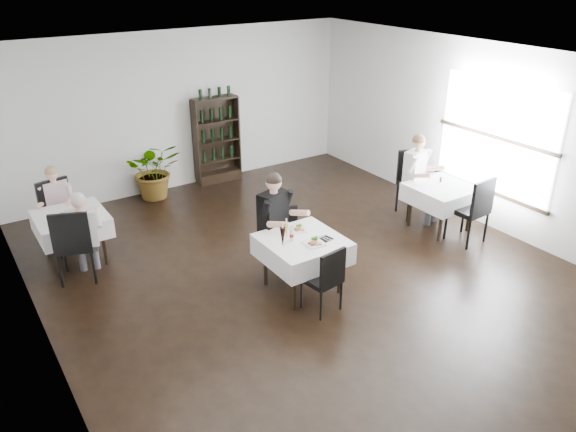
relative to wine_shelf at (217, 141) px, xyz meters
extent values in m
plane|color=black|center=(-0.60, -4.31, -0.85)|extent=(9.00, 9.00, 0.00)
plane|color=white|center=(-0.60, -4.31, 2.15)|extent=(9.00, 9.00, 0.00)
plane|color=white|center=(-0.60, 0.19, 0.65)|extent=(7.00, 0.00, 7.00)
plane|color=white|center=(-4.10, -4.31, 0.65)|extent=(0.00, 9.00, 9.00)
plane|color=white|center=(2.90, -4.31, 0.65)|extent=(0.00, 9.00, 9.00)
cube|color=white|center=(2.88, -4.31, 0.70)|extent=(0.03, 2.20, 1.80)
cube|color=black|center=(2.86, -4.31, -0.22)|extent=(0.05, 2.30, 0.06)
cube|color=black|center=(0.00, 0.01, -0.75)|extent=(0.90, 0.28, 0.20)
cylinder|color=black|center=(-1.27, -4.68, -0.49)|extent=(0.06, 0.06, 0.71)
cylinder|color=black|center=(-1.27, -3.95, -0.49)|extent=(0.06, 0.06, 0.71)
cylinder|color=black|center=(-0.53, -4.68, -0.49)|extent=(0.06, 0.06, 0.71)
cylinder|color=black|center=(-0.53, -3.95, -0.49)|extent=(0.06, 0.06, 0.71)
cube|color=black|center=(-0.90, -4.31, -0.12)|extent=(0.85, 0.85, 0.04)
cube|color=white|center=(-0.90, -4.31, -0.23)|extent=(1.03, 1.03, 0.30)
cylinder|color=black|center=(-3.64, -2.15, -0.49)|extent=(0.06, 0.06, 0.71)
cylinder|color=black|center=(-3.64, -1.47, -0.49)|extent=(0.06, 0.06, 0.71)
cylinder|color=black|center=(-2.96, -2.15, -0.49)|extent=(0.06, 0.06, 0.71)
cylinder|color=black|center=(-2.96, -1.47, -0.49)|extent=(0.06, 0.06, 0.71)
cube|color=black|center=(-3.30, -1.81, -0.12)|extent=(0.80, 0.80, 0.04)
cube|color=white|center=(-3.30, -1.81, -0.23)|extent=(0.98, 0.98, 0.30)
cylinder|color=black|center=(1.76, -4.35, -0.49)|extent=(0.06, 0.06, 0.71)
cylinder|color=black|center=(1.76, -3.67, -0.49)|extent=(0.06, 0.06, 0.71)
cylinder|color=black|center=(2.44, -4.35, -0.49)|extent=(0.06, 0.06, 0.71)
cylinder|color=black|center=(2.44, -3.67, -0.49)|extent=(0.06, 0.06, 0.71)
cube|color=black|center=(2.10, -4.01, -0.12)|extent=(0.80, 0.80, 0.04)
cube|color=white|center=(2.10, -4.01, -0.23)|extent=(0.98, 0.98, 0.30)
imported|color=#29561D|center=(-1.38, -0.13, -0.30)|extent=(1.17, 1.08, 1.10)
cylinder|color=black|center=(-1.00, -3.86, -0.64)|extent=(0.03, 0.03, 0.42)
cylinder|color=black|center=(-0.89, -3.51, -0.64)|extent=(0.03, 0.03, 0.42)
cylinder|color=black|center=(-0.65, -3.97, -0.64)|extent=(0.03, 0.03, 0.42)
cylinder|color=black|center=(-0.54, -3.62, -0.64)|extent=(0.03, 0.03, 0.42)
cube|color=black|center=(-0.77, -3.74, -0.40)|extent=(0.52, 0.52, 0.06)
cube|color=black|center=(-0.72, -3.56, -0.16)|extent=(0.41, 0.17, 0.45)
cylinder|color=black|center=(-0.82, -4.65, -0.64)|extent=(0.03, 0.03, 0.42)
cylinder|color=black|center=(-0.76, -5.01, -0.64)|extent=(0.03, 0.03, 0.42)
cylinder|color=black|center=(-1.18, -4.70, -0.64)|extent=(0.03, 0.03, 0.42)
cylinder|color=black|center=(-1.12, -5.06, -0.64)|extent=(0.03, 0.03, 0.42)
cube|color=black|center=(-0.97, -4.85, -0.40)|extent=(0.47, 0.47, 0.06)
cube|color=black|center=(-0.94, -5.04, -0.16)|extent=(0.42, 0.11, 0.45)
cylinder|color=black|center=(-3.49, -1.59, -0.60)|extent=(0.04, 0.04, 0.50)
cylinder|color=black|center=(-3.57, -1.16, -0.60)|extent=(0.04, 0.04, 0.50)
cylinder|color=black|center=(-3.06, -1.50, -0.60)|extent=(0.04, 0.04, 0.50)
cylinder|color=black|center=(-3.14, -1.08, -0.60)|extent=(0.04, 0.04, 0.50)
cube|color=black|center=(-3.32, -1.33, -0.31)|extent=(0.58, 0.58, 0.08)
cube|color=black|center=(-3.36, -1.11, -0.02)|extent=(0.50, 0.15, 0.54)
cylinder|color=black|center=(-3.10, -2.21, -0.59)|extent=(0.04, 0.04, 0.51)
cylinder|color=black|center=(-3.26, -2.62, -0.59)|extent=(0.04, 0.04, 0.51)
cylinder|color=black|center=(-3.51, -2.05, -0.59)|extent=(0.04, 0.04, 0.51)
cylinder|color=black|center=(-3.67, -2.47, -0.59)|extent=(0.04, 0.04, 0.51)
cube|color=black|center=(-3.38, -2.34, -0.31)|extent=(0.65, 0.65, 0.08)
cube|color=black|center=(-3.47, -2.56, -0.01)|extent=(0.49, 0.23, 0.55)
cylinder|color=black|center=(1.85, -3.54, -0.59)|extent=(0.04, 0.04, 0.52)
cylinder|color=black|center=(1.99, -3.11, -0.59)|extent=(0.04, 0.04, 0.52)
cylinder|color=black|center=(2.28, -3.68, -0.59)|extent=(0.04, 0.04, 0.52)
cylinder|color=black|center=(2.42, -3.25, -0.59)|extent=(0.04, 0.04, 0.52)
cube|color=black|center=(2.14, -3.40, -0.29)|extent=(0.66, 0.66, 0.08)
cube|color=black|center=(2.21, -3.17, 0.01)|extent=(0.51, 0.22, 0.57)
cylinder|color=black|center=(2.33, -4.33, -0.59)|extent=(0.04, 0.04, 0.51)
cylinder|color=black|center=(2.36, -4.77, -0.59)|extent=(0.04, 0.04, 0.51)
cylinder|color=black|center=(1.89, -4.35, -0.59)|extent=(0.04, 0.04, 0.51)
cylinder|color=black|center=(1.92, -4.79, -0.59)|extent=(0.04, 0.04, 0.51)
cube|color=black|center=(2.12, -4.56, -0.31)|extent=(0.54, 0.54, 0.08)
cube|color=black|center=(2.14, -4.79, -0.01)|extent=(0.51, 0.09, 0.55)
cube|color=#44434C|center=(-1.01, -3.90, -0.25)|extent=(0.28, 0.47, 0.15)
cylinder|color=#44434C|center=(-0.95, -4.08, -0.59)|extent=(0.12, 0.12, 0.52)
cube|color=#44434C|center=(-0.81, -3.84, -0.25)|extent=(0.28, 0.47, 0.15)
cylinder|color=#44434C|center=(-0.75, -4.02, -0.59)|extent=(0.12, 0.12, 0.52)
cube|color=black|center=(-0.97, -3.68, 0.10)|extent=(0.48, 0.35, 0.58)
cylinder|color=#D99D88|center=(-1.11, -4.03, 0.08)|extent=(0.18, 0.34, 0.16)
cylinder|color=#D99D88|center=(-0.65, -3.88, 0.08)|extent=(0.18, 0.34, 0.16)
sphere|color=#D99D88|center=(-0.96, -3.70, 0.54)|extent=(0.22, 0.22, 0.22)
sphere|color=black|center=(-0.96, -3.70, 0.58)|extent=(0.22, 0.22, 0.22)
cube|color=#44434C|center=(-3.47, -1.25, -0.34)|extent=(0.24, 0.40, 0.13)
cylinder|color=#44434C|center=(-3.52, -1.40, -0.62)|extent=(0.10, 0.10, 0.45)
cube|color=#44434C|center=(-3.29, -1.31, -0.34)|extent=(0.24, 0.40, 0.13)
cylinder|color=#44434C|center=(-3.35, -1.46, -0.62)|extent=(0.10, 0.10, 0.45)
cube|color=beige|center=(-3.33, -1.11, -0.04)|extent=(0.41, 0.30, 0.50)
cylinder|color=#D99D88|center=(-3.60, -1.28, -0.05)|extent=(0.16, 0.29, 0.14)
cylinder|color=#D99D88|center=(-3.20, -1.41, -0.05)|extent=(0.16, 0.29, 0.14)
sphere|color=#D99D88|center=(-3.33, -1.13, 0.35)|extent=(0.19, 0.19, 0.19)
sphere|color=olive|center=(-3.33, -1.13, 0.37)|extent=(0.19, 0.19, 0.19)
cube|color=#44434C|center=(-3.16, -2.36, -0.32)|extent=(0.22, 0.41, 0.13)
cylinder|color=#44434C|center=(-3.12, -2.20, -0.62)|extent=(0.10, 0.10, 0.46)
cube|color=#44434C|center=(-3.34, -2.32, -0.32)|extent=(0.22, 0.41, 0.13)
cylinder|color=#44434C|center=(-3.30, -2.15, -0.62)|extent=(0.10, 0.10, 0.46)
cube|color=silver|center=(-3.29, -2.51, -0.02)|extent=(0.41, 0.29, 0.51)
cylinder|color=#D99D88|center=(-3.02, -2.32, -0.03)|extent=(0.14, 0.30, 0.14)
cylinder|color=#D99D88|center=(-3.44, -2.22, -0.03)|extent=(0.14, 0.30, 0.14)
sphere|color=#D99D88|center=(-3.29, -2.49, 0.38)|extent=(0.20, 0.20, 0.20)
sphere|color=beige|center=(-3.29, -2.49, 0.40)|extent=(0.20, 0.20, 0.20)
cube|color=#44434C|center=(2.00, -3.63, -0.26)|extent=(0.26, 0.46, 0.15)
cylinder|color=#44434C|center=(2.05, -3.81, -0.59)|extent=(0.11, 0.11, 0.51)
cube|color=#44434C|center=(2.20, -3.58, -0.26)|extent=(0.26, 0.46, 0.15)
cylinder|color=#44434C|center=(2.25, -3.76, -0.59)|extent=(0.11, 0.11, 0.51)
cube|color=silver|center=(2.05, -3.41, 0.08)|extent=(0.46, 0.33, 0.57)
cylinder|color=#D99D88|center=(1.89, -3.75, 0.06)|extent=(0.17, 0.33, 0.16)
cylinder|color=#D99D88|center=(2.36, -3.62, 0.06)|extent=(0.17, 0.33, 0.16)
sphere|color=#D99D88|center=(2.06, -3.43, 0.52)|extent=(0.22, 0.22, 0.22)
sphere|color=brown|center=(2.06, -3.43, 0.55)|extent=(0.22, 0.22, 0.22)
cube|color=white|center=(-0.80, -4.07, -0.07)|extent=(0.27, 0.27, 0.02)
cube|color=#5D301A|center=(-0.82, -4.08, -0.05)|extent=(0.09, 0.08, 0.02)
sphere|color=#316A1C|center=(-0.75, -4.03, -0.04)|extent=(0.05, 0.05, 0.05)
cube|color=#9B6846|center=(-0.78, -4.12, -0.05)|extent=(0.10, 0.09, 0.02)
cube|color=white|center=(-0.85, -4.51, -0.07)|extent=(0.27, 0.27, 0.02)
cube|color=#5D301A|center=(-0.88, -4.53, -0.05)|extent=(0.11, 0.09, 0.02)
sphere|color=#316A1C|center=(-0.79, -4.47, -0.03)|extent=(0.06, 0.06, 0.06)
cube|color=#9B6846|center=(-0.83, -4.58, -0.05)|extent=(0.11, 0.10, 0.02)
cone|color=black|center=(-1.24, -4.35, 0.06)|extent=(0.08, 0.08, 0.28)
cylinder|color=silver|center=(-1.24, -4.35, 0.23)|extent=(0.02, 0.02, 0.07)
cone|color=gold|center=(-1.07, -4.19, 0.04)|extent=(0.07, 0.07, 0.24)
cylinder|color=silver|center=(-1.07, -4.19, 0.19)|extent=(0.02, 0.02, 0.06)
cylinder|color=silver|center=(-1.05, -4.27, 0.01)|extent=(0.05, 0.05, 0.18)
cylinder|color=#AF0A14|center=(-1.05, -4.27, 0.00)|extent=(0.06, 0.06, 0.04)
cylinder|color=silver|center=(-1.05, -4.27, 0.13)|extent=(0.02, 0.02, 0.04)
cube|color=black|center=(-0.65, -4.49, -0.07)|extent=(0.21, 0.18, 0.01)
cylinder|color=silver|center=(-0.68, -4.49, -0.06)|extent=(0.05, 0.21, 0.01)
cylinder|color=silver|center=(-0.63, -4.49, -0.06)|extent=(0.06, 0.21, 0.01)
cylinder|color=black|center=(2.19, -3.88, -0.03)|extent=(0.04, 0.04, 0.09)
camera|label=1|loc=(-4.70, -9.76, 3.36)|focal=35.00mm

